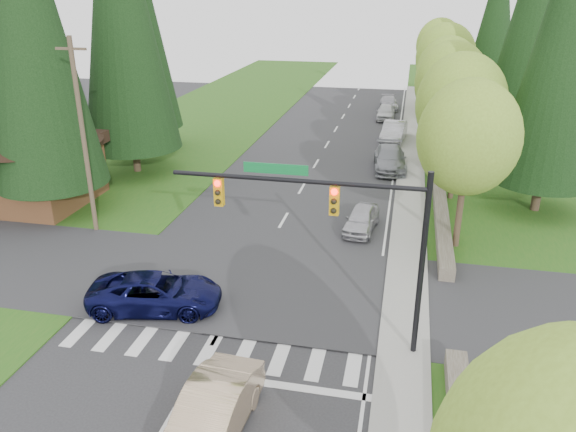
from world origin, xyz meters
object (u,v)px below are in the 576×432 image
(parked_car_b, at_px, (390,159))
(parked_car_e, at_px, (389,103))
(suv_navy, at_px, (156,292))
(parked_car_a, at_px, (361,219))
(sedan_champagne, at_px, (211,415))
(parked_car_c, at_px, (394,132))
(parked_car_d, at_px, (386,112))

(parked_car_b, bearing_deg, parked_car_e, 87.97)
(suv_navy, relative_size, parked_car_a, 1.40)
(sedan_champagne, height_order, parked_car_b, sedan_champagne)
(parked_car_b, bearing_deg, parked_car_c, 85.41)
(parked_car_c, bearing_deg, sedan_champagne, -91.33)
(parked_car_a, relative_size, parked_car_e, 0.84)
(parked_car_e, bearing_deg, parked_car_b, -91.96)
(sedan_champagne, height_order, parked_car_a, sedan_champagne)
(sedan_champagne, distance_m, parked_car_a, 16.10)
(parked_car_d, bearing_deg, parked_car_a, -90.15)
(parked_car_a, distance_m, parked_car_b, 11.31)
(suv_navy, height_order, parked_car_e, suv_navy)
(suv_navy, height_order, parked_car_b, parked_car_b)
(suv_navy, xyz_separation_m, parked_car_b, (8.36, 20.91, 0.05))
(parked_car_c, distance_m, parked_car_d, 8.49)
(suv_navy, relative_size, parked_car_d, 1.28)
(parked_car_e, bearing_deg, parked_car_c, -90.47)
(parked_car_a, height_order, parked_car_b, parked_car_b)
(sedan_champagne, bearing_deg, parked_car_d, 89.98)
(parked_car_c, bearing_deg, parked_car_b, -84.84)
(suv_navy, relative_size, parked_car_b, 0.98)
(parked_car_b, distance_m, parked_car_c, 7.84)
(suv_navy, xyz_separation_m, parked_car_a, (7.38, 9.65, -0.09))
(parked_car_a, distance_m, parked_car_e, 32.49)
(parked_car_c, xyz_separation_m, parked_car_e, (-1.02, 13.39, -0.18))
(parked_car_a, relative_size, parked_car_c, 0.75)
(suv_navy, bearing_deg, parked_car_a, -48.61)
(parked_car_c, height_order, parked_car_d, parked_car_c)
(sedan_champagne, relative_size, parked_car_a, 1.29)
(suv_navy, distance_m, parked_car_c, 29.93)
(parked_car_a, distance_m, parked_car_d, 27.51)
(parked_car_a, bearing_deg, parked_car_b, 91.43)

